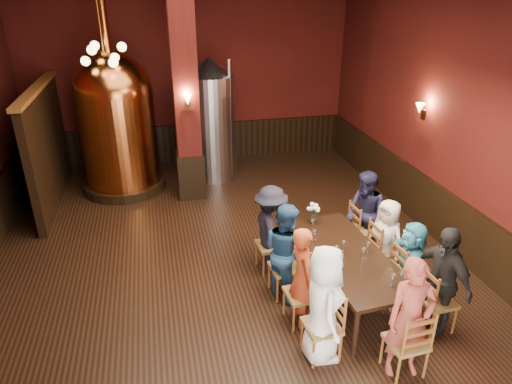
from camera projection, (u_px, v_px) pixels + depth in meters
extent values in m
plane|color=black|center=(226.00, 261.00, 7.84)|extent=(10.00, 10.00, 0.00)
cube|color=#4D1210|center=(190.00, 75.00, 11.31)|extent=(8.00, 0.02, 4.50)
cube|color=#4D1210|center=(456.00, 119.00, 7.70)|extent=(0.02, 10.00, 4.50)
cube|color=black|center=(437.00, 211.00, 8.43)|extent=(0.08, 9.90, 1.00)
cube|color=black|center=(194.00, 142.00, 12.01)|extent=(7.90, 0.08, 1.00)
cube|color=#4D1210|center=(186.00, 95.00, 9.30)|extent=(0.58, 0.58, 4.50)
cube|color=black|center=(48.00, 148.00, 9.51)|extent=(0.22, 3.50, 2.40)
cube|color=black|center=(347.00, 255.00, 6.68)|extent=(1.17, 2.47, 0.06)
cylinder|color=black|center=(356.00, 333.00, 5.74)|extent=(0.07, 0.07, 0.69)
cylinder|color=black|center=(416.00, 319.00, 5.97)|extent=(0.07, 0.07, 0.69)
cylinder|color=black|center=(291.00, 243.00, 7.71)|extent=(0.07, 0.07, 0.69)
cylinder|color=black|center=(338.00, 235.00, 7.95)|extent=(0.07, 0.07, 0.69)
imported|color=white|center=(323.00, 304.00, 5.56)|extent=(0.60, 0.83, 1.58)
imported|color=#B33F1E|center=(302.00, 276.00, 6.16)|extent=(0.37, 0.55, 1.49)
imported|color=navy|center=(285.00, 250.00, 6.73)|extent=(0.64, 0.82, 1.52)
imported|color=black|center=(271.00, 230.00, 7.31)|extent=(0.61, 1.00, 1.50)
imported|color=black|center=(441.00, 280.00, 6.01)|extent=(0.60, 0.99, 1.58)
imported|color=teal|center=(410.00, 262.00, 6.66)|extent=(0.61, 1.25, 1.29)
imported|color=silver|center=(386.00, 239.00, 7.22)|extent=(0.64, 0.76, 1.33)
imported|color=#1B1B36|center=(365.00, 214.00, 7.76)|extent=(0.55, 0.81, 1.52)
imported|color=#993E33|center=(410.00, 319.00, 5.31)|extent=(0.62, 0.44, 1.59)
cylinder|color=black|center=(125.00, 184.00, 10.55)|extent=(1.84, 1.84, 0.20)
cylinder|color=#BA602B|center=(119.00, 137.00, 10.08)|extent=(1.72, 1.72, 2.04)
sphere|color=#BA602B|center=(113.00, 91.00, 9.65)|extent=(1.63, 1.63, 1.63)
cylinder|color=#BA602B|center=(104.00, 19.00, 9.04)|extent=(0.16, 0.16, 1.33)
cylinder|color=#B2B2B7|center=(211.00, 128.00, 10.76)|extent=(1.50, 1.50, 2.45)
cone|color=#B2B2B7|center=(209.00, 66.00, 10.16)|extent=(1.18, 1.18, 0.39)
cylinder|color=#B2B2B7|center=(230.00, 121.00, 10.39)|extent=(0.08, 0.08, 2.74)
cylinder|color=white|center=(314.00, 218.00, 7.47)|extent=(0.11, 0.11, 0.19)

